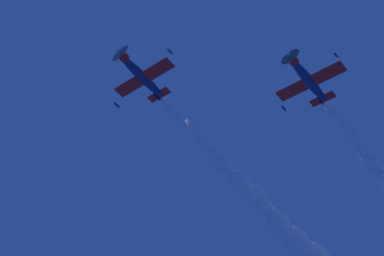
{
  "coord_description": "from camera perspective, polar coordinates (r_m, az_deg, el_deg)",
  "views": [
    {
      "loc": [
        26.92,
        17.86,
        2.1
      ],
      "look_at": [
        -4.8,
        1.62,
        79.13
      ],
      "focal_mm": 59.15,
      "sensor_mm": 36.0,
      "label": 1
    }
  ],
  "objects": [
    {
      "name": "airplane_lead",
      "position": [
        81.88,
        -4.68,
        4.79
      ],
      "size": [
        9.02,
        9.47,
        4.34
      ],
      "color": "navy"
    },
    {
      "name": "airplane_left_wingman",
      "position": [
        82.94,
        10.34,
        4.4
      ],
      "size": [
        9.04,
        9.5,
        4.17
      ],
      "color": "navy"
    },
    {
      "name": "smoke_trail_lead",
      "position": [
        100.94,
        10.04,
        -10.73
      ],
      "size": [
        49.5,
        13.12,
        8.68
      ],
      "color": "white"
    }
  ]
}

